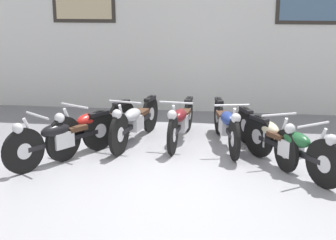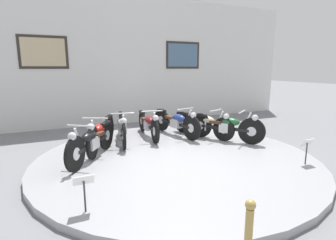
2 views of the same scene
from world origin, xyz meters
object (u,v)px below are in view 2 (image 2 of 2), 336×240
object	(u,v)px
motorcycle_cream	(203,123)
motorcycle_green	(226,126)
motorcycle_red	(101,132)
info_placard_front_left	(84,185)
motorcycle_maroon	(148,123)
info_placard_front_centre	(307,146)
motorcycle_blue	(176,121)
motorcycle_silver	(122,127)
motorcycle_black	(92,141)

from	to	relation	value
motorcycle_cream	motorcycle_green	xyz separation A→B (m)	(0.31, -0.60, 0.02)
motorcycle_cream	motorcycle_red	bearing A→B (deg)	179.89
motorcycle_cream	info_placard_front_left	distance (m)	4.29
motorcycle_maroon	info_placard_front_centre	xyz separation A→B (m)	(2.06, -3.16, -0.01)
info_placard_front_centre	motorcycle_blue	bearing A→B (deg)	113.39
motorcycle_blue	motorcycle_maroon	bearing A→B (deg)	168.95
motorcycle_green	motorcycle_silver	bearing A→B (deg)	157.16
info_placard_front_left	motorcycle_maroon	bearing A→B (deg)	56.97
motorcycle_blue	motorcycle_cream	size ratio (longest dim) A/B	1.08
motorcycle_blue	motorcycle_cream	xyz separation A→B (m)	(0.60, -0.42, -0.02)
motorcycle_blue	motorcycle_green	size ratio (longest dim) A/B	1.19
motorcycle_maroon	info_placard_front_left	distance (m)	3.77
motorcycle_cream	info_placard_front_left	size ratio (longest dim) A/B	3.57
motorcycle_black	motorcycle_blue	bearing A→B (deg)	22.84
info_placard_front_left	motorcycle_black	bearing A→B (deg)	78.70
motorcycle_blue	info_placard_front_centre	bearing A→B (deg)	-66.61
motorcycle_silver	motorcycle_blue	size ratio (longest dim) A/B	1.00
motorcycle_black	motorcycle_blue	size ratio (longest dim) A/B	0.84
motorcycle_black	motorcycle_silver	bearing A→B (deg)	48.40
motorcycle_green	info_placard_front_centre	xyz separation A→B (m)	(0.40, -1.99, -0.02)
motorcycle_blue	info_placard_front_left	world-z (taller)	motorcycle_blue
motorcycle_silver	motorcycle_red	bearing A→B (deg)	-145.04
motorcycle_cream	motorcycle_green	distance (m)	0.67
motorcycle_black	motorcycle_red	xyz separation A→B (m)	(0.31, 0.60, 0.01)
motorcycle_black	motorcycle_maroon	distance (m)	2.03
motorcycle_black	info_placard_front_centre	xyz separation A→B (m)	(3.72, -1.99, -0.02)
motorcycle_red	motorcycle_green	world-z (taller)	motorcycle_red
motorcycle_maroon	motorcycle_cream	xyz separation A→B (m)	(1.36, -0.57, -0.00)
info_placard_front_centre	motorcycle_silver	bearing A→B (deg)	133.07
info_placard_front_left	info_placard_front_centre	xyz separation A→B (m)	(4.12, 0.00, 0.00)
motorcycle_blue	info_placard_front_left	bearing A→B (deg)	-133.07
motorcycle_black	info_placard_front_centre	distance (m)	4.22
motorcycle_red	motorcycle_cream	world-z (taller)	motorcycle_red
motorcycle_cream	info_placard_front_left	xyz separation A→B (m)	(-3.41, -2.59, -0.00)
motorcycle_black	motorcycle_maroon	size ratio (longest dim) A/B	0.85
motorcycle_red	info_placard_front_left	world-z (taller)	motorcycle_red
info_placard_front_left	motorcycle_blue	bearing A→B (deg)	46.93
motorcycle_green	info_placard_front_left	bearing A→B (deg)	-151.80
motorcycle_black	info_placard_front_centre	size ratio (longest dim) A/B	3.25
motorcycle_silver	motorcycle_blue	xyz separation A→B (m)	(1.51, -0.00, -0.00)
motorcycle_silver	motorcycle_cream	distance (m)	2.15
motorcycle_red	motorcycle_cream	size ratio (longest dim) A/B	1.01
motorcycle_red	motorcycle_green	xyz separation A→B (m)	(3.02, -0.60, -0.01)
motorcycle_red	motorcycle_maroon	bearing A→B (deg)	22.75
motorcycle_green	info_placard_front_centre	bearing A→B (deg)	-78.70
motorcycle_green	info_placard_front_centre	size ratio (longest dim) A/B	3.25
info_placard_front_left	motorcycle_green	bearing A→B (deg)	28.20
motorcycle_maroon	info_placard_front_left	world-z (taller)	motorcycle_maroon
motorcycle_red	motorcycle_blue	distance (m)	2.15
motorcycle_red	info_placard_front_centre	xyz separation A→B (m)	(3.41, -2.60, -0.03)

